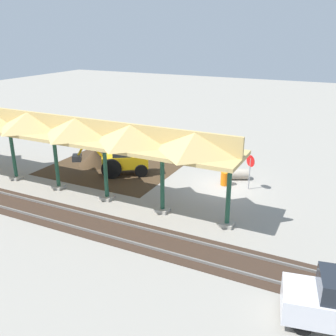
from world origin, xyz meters
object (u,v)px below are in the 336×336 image
stop_sign (250,165)px  traffic_barrel (225,179)px  concrete_pipe (238,174)px  backhoe (123,157)px

stop_sign → traffic_barrel: (1.61, 0.01, -1.21)m
traffic_barrel → concrete_pipe: bearing=-109.8°
stop_sign → traffic_barrel: stop_sign is taller
concrete_pipe → traffic_barrel: (0.51, 1.41, 0.08)m
stop_sign → backhoe: backhoe is taller
backhoe → stop_sign: bearing=-171.5°
concrete_pipe → traffic_barrel: 1.50m
traffic_barrel → stop_sign: bearing=-179.7°
backhoe → traffic_barrel: size_ratio=5.51×
stop_sign → backhoe: size_ratio=0.46×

